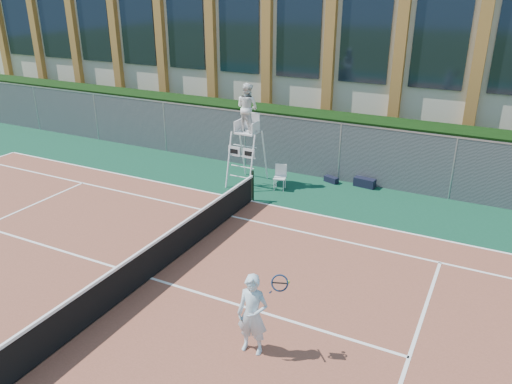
% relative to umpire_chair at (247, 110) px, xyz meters
% --- Properties ---
extents(ground, '(120.00, 120.00, 0.00)m').
position_rel_umpire_chair_xyz_m(ground, '(0.95, -7.05, -2.75)').
color(ground, '#233814').
extents(apron, '(36.00, 20.00, 0.01)m').
position_rel_umpire_chair_xyz_m(apron, '(0.95, -6.05, -2.75)').
color(apron, '#0D3D27').
rests_on(apron, ground).
extents(tennis_court, '(23.77, 10.97, 0.02)m').
position_rel_umpire_chair_xyz_m(tennis_court, '(0.95, -7.05, -2.73)').
color(tennis_court, brown).
rests_on(tennis_court, apron).
extents(tennis_net, '(0.10, 11.30, 1.10)m').
position_rel_umpire_chair_xyz_m(tennis_net, '(0.95, -7.05, -2.22)').
color(tennis_net, black).
rests_on(tennis_net, ground).
extents(fence, '(40.00, 0.06, 2.20)m').
position_rel_umpire_chair_xyz_m(fence, '(0.95, 1.75, -1.65)').
color(fence, '#595E60').
rests_on(fence, ground).
extents(hedge, '(40.00, 1.40, 2.20)m').
position_rel_umpire_chair_xyz_m(hedge, '(0.95, 2.95, -1.65)').
color(hedge, black).
rests_on(hedge, ground).
extents(building, '(45.00, 10.60, 8.22)m').
position_rel_umpire_chair_xyz_m(building, '(0.95, 10.90, 1.39)').
color(building, beige).
rests_on(building, ground).
extents(umpire_chair, '(1.05, 1.62, 3.77)m').
position_rel_umpire_chair_xyz_m(umpire_chair, '(0.00, 0.00, 0.00)').
color(umpire_chair, white).
rests_on(umpire_chair, ground).
extents(plastic_chair, '(0.50, 0.50, 0.91)m').
position_rel_umpire_chair_xyz_m(plastic_chair, '(1.34, -0.01, -2.21)').
color(plastic_chair, silver).
rests_on(plastic_chair, apron).
extents(sports_bag_near, '(0.80, 0.40, 0.33)m').
position_rel_umpire_chair_xyz_m(sports_bag_near, '(4.04, 1.55, -2.58)').
color(sports_bag_near, black).
rests_on(sports_bag_near, apron).
extents(sports_bag_far, '(0.59, 0.40, 0.22)m').
position_rel_umpire_chair_xyz_m(sports_bag_far, '(2.80, 1.43, -2.63)').
color(sports_bag_far, black).
rests_on(sports_bag_far, apron).
extents(tennis_player, '(0.98, 0.68, 1.75)m').
position_rel_umpire_chair_xyz_m(tennis_player, '(4.50, -8.27, -1.85)').
color(tennis_player, silver).
rests_on(tennis_player, tennis_court).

